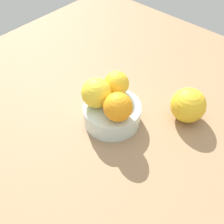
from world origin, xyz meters
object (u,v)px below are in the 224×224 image
orange_in_bowl_0 (96,93)px  orange_in_bowl_1 (118,107)px  orange_loose_0 (188,105)px  orange_in_bowl_2 (116,84)px  fruit_bowl (112,114)px

orange_in_bowl_0 → orange_in_bowl_1: (0.02, -6.62, -0.20)cm
orange_in_bowl_0 → orange_in_bowl_1: bearing=-89.8°
orange_loose_0 → orange_in_bowl_2: bearing=120.5°
fruit_bowl → orange_in_bowl_2: bearing=28.8°
orange_in_bowl_0 → orange_loose_0: 22.55cm
fruit_bowl → orange_in_bowl_1: orange_in_bowl_1 is taller
orange_in_bowl_2 → orange_in_bowl_0: bearing=170.7°
fruit_bowl → orange_in_bowl_2: size_ratio=2.28×
orange_in_bowl_1 → orange_in_bowl_2: bearing=43.5°
orange_in_bowl_1 → orange_in_bowl_2: size_ratio=1.08×
orange_in_bowl_1 → orange_loose_0: 18.28cm
fruit_bowl → orange_in_bowl_0: size_ratio=1.99×
fruit_bowl → orange_in_bowl_2: orange_in_bowl_2 is taller
orange_loose_0 → orange_in_bowl_1: bearing=147.1°
fruit_bowl → orange_loose_0: size_ratio=1.63×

